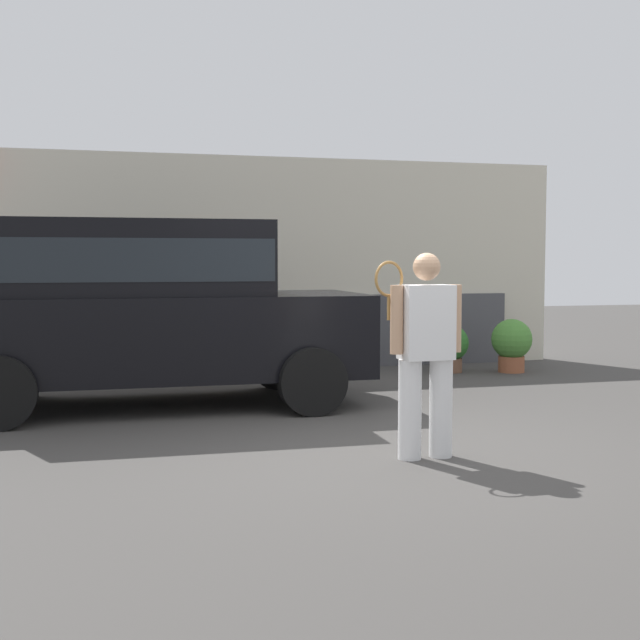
{
  "coord_description": "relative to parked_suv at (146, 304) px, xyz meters",
  "views": [
    {
      "loc": [
        -2.38,
        -6.7,
        1.63
      ],
      "look_at": [
        -0.22,
        1.2,
        1.05
      ],
      "focal_mm": 47.62,
      "sensor_mm": 36.0,
      "label": 1
    }
  ],
  "objects": [
    {
      "name": "ground_plane",
      "position": [
        1.77,
        -2.82,
        -1.15
      ],
      "size": [
        40.0,
        40.0,
        0.0
      ],
      "primitive_type": "plane",
      "color": "#423F3D"
    },
    {
      "name": "house_frontage",
      "position": [
        1.76,
        2.95,
        0.33
      ],
      "size": [
        9.57,
        0.4,
        3.15
      ],
      "color": "beige",
      "rests_on": "ground_plane"
    },
    {
      "name": "parked_suv",
      "position": [
        0.0,
        0.0,
        0.0
      ],
      "size": [
        4.63,
        2.22,
        2.05
      ],
      "rotation": [
        0.0,
        0.0,
        -0.02
      ],
      "color": "black",
      "rests_on": "ground_plane"
    },
    {
      "name": "tennis_player_man",
      "position": [
        2.05,
        -3.09,
        -0.26
      ],
      "size": [
        0.77,
        0.28,
        1.69
      ],
      "rotation": [
        0.0,
        0.0,
        3.18
      ],
      "color": "white",
      "rests_on": "ground_plane"
    },
    {
      "name": "potted_plant_by_porch",
      "position": [
        4.46,
        1.8,
        -0.76
      ],
      "size": [
        0.52,
        0.52,
        0.69
      ],
      "color": "brown",
      "rests_on": "ground_plane"
    },
    {
      "name": "potted_plant_secondary",
      "position": [
        5.31,
        1.57,
        -0.72
      ],
      "size": [
        0.59,
        0.59,
        0.78
      ],
      "color": "#9E5638",
      "rests_on": "ground_plane"
    }
  ]
}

